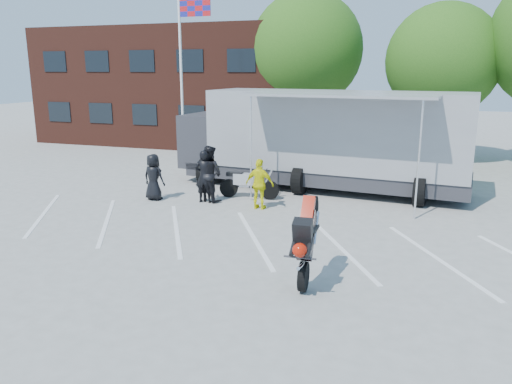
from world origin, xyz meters
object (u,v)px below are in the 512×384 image
Objects in this scene: transporter_truck at (322,189)px; parked_motorcycle at (249,198)px; stunt_bike_rider at (309,279)px; spectator_leather_c at (209,174)px; spectator_hivis at (260,184)px; spectator_leather_b at (204,176)px; spectator_leather_a at (154,177)px; tree_mid at (443,61)px; flagpole at (186,58)px; tree_left at (306,50)px.

parked_motorcycle is (-2.20, -2.30, 0.00)m from transporter_truck.
stunt_bike_rider is 1.06× the size of spectator_leather_c.
stunt_bike_rider is 7.41m from spectator_leather_c.
spectator_hivis reaches higher than stunt_bike_rider.
spectator_leather_b is (-1.29, -1.03, 0.93)m from parked_motorcycle.
spectator_leather_a is at bearing 140.34° from stunt_bike_rider.
transporter_truck is 6.99× the size of spectator_hivis.
tree_mid is 13.14m from spectator_hivis.
stunt_bike_rider is at bearing 122.99° from spectator_hivis.
flagpole is 3.80× the size of stunt_bike_rider.
tree_mid is 4.54× the size of spectator_hivis.
spectator_leather_c reaches higher than spectator_leather_a.
flagpole is at bearing 38.86° from parked_motorcycle.
tree_left reaches higher than parked_motorcycle.
parked_motorcycle is at bearing -128.19° from spectator_leather_c.
tree_left reaches higher than spectator_hivis.
tree_mid reaches higher than stunt_bike_rider.
tree_mid is at bearing 23.97° from flagpole.
tree_left is 7.10m from tree_mid.
spectator_leather_c is at bearing -57.43° from flagpole.
tree_left is 4.10× the size of stunt_bike_rider.
spectator_leather_a is 2.02m from spectator_leather_c.
flagpole reaches higher than stunt_bike_rider.
transporter_truck is at bearing 96.46° from stunt_bike_rider.
flagpole is at bearing 164.38° from transporter_truck.
spectator_leather_a is at bearing 4.59° from spectator_hivis.
tree_left reaches higher than transporter_truck.
transporter_truck is at bearing -71.96° from tree_left.
tree_mid is at bearing -123.90° from spectator_leather_a.
parked_motorcycle is 1.13× the size of spectator_leather_c.
parked_motorcycle is 3.50m from spectator_leather_a.
transporter_truck reaches higher than stunt_bike_rider.
tree_mid is 12.81m from parked_motorcycle.
tree_left is 12.85m from spectator_leather_b.
spectator_leather_a is at bearing 0.55° from spectator_leather_b.
tree_mid is at bearing -112.86° from spectator_hivis.
transporter_truck is at bearing -20.50° from flagpole.
transporter_truck is 4.90m from spectator_leather_b.
tree_mid reaches higher than transporter_truck.
spectator_leather_b is (1.86, 0.27, 0.10)m from spectator_leather_a.
stunt_bike_rider is 5.90m from spectator_hivis.
tree_left reaches higher than spectator_leather_c.
tree_mid is at bearing -38.37° from parked_motorcycle.
transporter_truck is at bearing -143.99° from spectator_leather_b.
tree_left is at bearing -100.89° from spectator_leather_b.
tree_left is 4.67× the size of spectator_leather_b.
flagpole reaches higher than spectator_leather_b.
parked_motorcycle is 1.35× the size of spectator_leather_a.
flagpole is 4.83× the size of spectator_leather_a.
spectator_leather_a is (-6.82, 5.02, 0.83)m from stunt_bike_rider.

